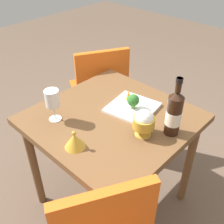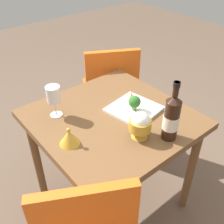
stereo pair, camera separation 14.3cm
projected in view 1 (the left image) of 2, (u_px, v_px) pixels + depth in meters
ground_plane at (112, 198)px, 1.88m from camera, size 8.00×8.00×0.00m
dining_table at (112, 130)px, 1.51m from camera, size 0.81×0.81×0.72m
chair_by_wall at (100, 86)px, 2.10m from camera, size 0.54×0.54×0.85m
wine_bottle at (174, 113)px, 1.27m from camera, size 0.08×0.08×0.31m
wine_glass at (52, 99)px, 1.36m from camera, size 0.08×0.08×0.18m
rice_bowl at (144, 123)px, 1.29m from camera, size 0.11×0.11×0.14m
rice_bowl_lid at (75, 141)px, 1.24m from camera, size 0.10×0.10×0.09m
serving_plate at (132, 108)px, 1.51m from camera, size 0.29×0.29×0.02m
broccoli_floret at (133, 101)px, 1.46m from camera, size 0.07×0.07×0.09m
carrot_garnish_left at (128, 95)px, 1.55m from camera, size 0.03×0.03×0.06m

